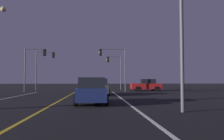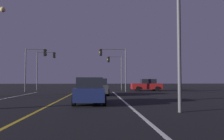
{
  "view_description": "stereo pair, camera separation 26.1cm",
  "coord_description": "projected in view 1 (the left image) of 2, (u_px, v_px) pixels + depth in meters",
  "views": [
    {
      "loc": [
        2.77,
        -0.77,
        1.53
      ],
      "look_at": [
        4.48,
        24.51,
        2.68
      ],
      "focal_mm": 36.01,
      "sensor_mm": 36.0,
      "label": 1
    },
    {
      "loc": [
        3.03,
        -0.77,
        1.53
      ],
      "look_at": [
        4.48,
        24.51,
        2.68
      ],
      "focal_mm": 36.01,
      "sensor_mm": 36.0,
      "label": 2
    }
  ],
  "objects": [
    {
      "name": "street_lamp_right_near",
      "position": [
        172.0,
        10.0,
        10.9
      ],
      "size": [
        2.11,
        0.44,
        7.78
      ],
      "rotation": [
        0.0,
        0.0,
        3.14
      ],
      "color": "#4C4C51",
      "rests_on": "ground"
    },
    {
      "name": "traffic_light_far_left",
      "position": [
        45.0,
        62.0,
        34.74
      ],
      "size": [
        2.9,
        0.36,
        5.94
      ],
      "color": "#4C4C51",
      "rests_on": "ground"
    },
    {
      "name": "car_ahead_far",
      "position": [
        99.0,
        87.0,
        22.87
      ],
      "size": [
        2.02,
        4.3,
        1.7
      ],
      "rotation": [
        0.0,
        0.0,
        1.57
      ],
      "color": "black",
      "rests_on": "ground"
    },
    {
      "name": "car_crossing_side",
      "position": [
        146.0,
        85.0,
        32.3
      ],
      "size": [
        4.3,
        2.02,
        1.7
      ],
      "rotation": [
        0.0,
        0.0,
        3.14
      ],
      "color": "black",
      "rests_on": "ground"
    },
    {
      "name": "car_lead_same_lane",
      "position": [
        92.0,
        91.0,
        14.56
      ],
      "size": [
        2.02,
        4.3,
        1.7
      ],
      "rotation": [
        0.0,
        0.0,
        1.57
      ],
      "color": "black",
      "rests_on": "ground"
    },
    {
      "name": "traffic_light_near_left",
      "position": [
        35.0,
        60.0,
        29.25
      ],
      "size": [
        2.81,
        0.36,
        5.65
      ],
      "color": "#4C4C51",
      "rests_on": "ground"
    },
    {
      "name": "lane_edge_right",
      "position": [
        135.0,
        109.0,
        12.05
      ],
      "size": [
        0.16,
        34.5,
        0.01
      ],
      "primitive_type": "cube",
      "color": "silver",
      "rests_on": "ground"
    },
    {
      "name": "lane_center_divider",
      "position": [
        44.0,
        109.0,
        11.73
      ],
      "size": [
        0.16,
        34.5,
        0.01
      ],
      "primitive_type": "cube",
      "color": "gold",
      "rests_on": "ground"
    },
    {
      "name": "traffic_light_far_right",
      "position": [
        114.0,
        65.0,
        35.45
      ],
      "size": [
        2.35,
        0.36,
        5.3
      ],
      "rotation": [
        0.0,
        0.0,
        3.14
      ],
      "color": "#4C4C51",
      "rests_on": "ground"
    },
    {
      "name": "traffic_light_near_right",
      "position": [
        113.0,
        60.0,
        29.94
      ],
      "size": [
        3.62,
        0.36,
        5.73
      ],
      "rotation": [
        0.0,
        0.0,
        3.14
      ],
      "color": "#4C4C51",
      "rests_on": "ground"
    }
  ]
}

